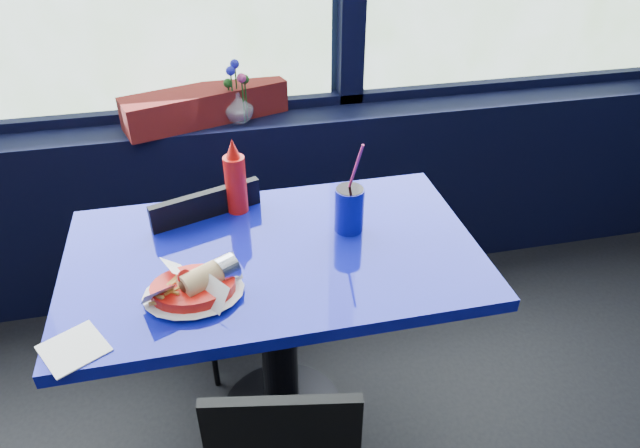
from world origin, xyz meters
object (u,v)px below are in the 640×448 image
(chair_near_back, at_px, (224,262))
(planter_box, at_px, (206,105))
(soda_cup, at_px, (349,208))
(near_table, at_px, (276,298))
(food_basket, at_px, (195,286))
(flower_vase, at_px, (238,104))
(ketchup_bottle, at_px, (236,180))

(chair_near_back, relative_size, planter_box, 1.28)
(chair_near_back, height_order, soda_cup, soda_cup)
(near_table, xyz_separation_m, soda_cup, (0.24, 0.07, 0.26))
(food_basket, bearing_deg, near_table, 28.79)
(planter_box, bearing_deg, food_basket, -112.18)
(food_basket, relative_size, soda_cup, 0.82)
(flower_vase, xyz_separation_m, ketchup_bottle, (-0.07, -0.59, -0.01))
(ketchup_bottle, relative_size, soda_cup, 0.84)
(flower_vase, distance_m, food_basket, 1.01)
(planter_box, distance_m, food_basket, 1.03)
(chair_near_back, relative_size, flower_vase, 3.38)
(food_basket, xyz_separation_m, ketchup_bottle, (0.15, 0.39, 0.08))
(chair_near_back, bearing_deg, flower_vase, -123.39)
(near_table, height_order, chair_near_back, chair_near_back)
(soda_cup, bearing_deg, ketchup_bottle, 150.74)
(flower_vase, bearing_deg, ketchup_bottle, -96.64)
(near_table, bearing_deg, ketchup_bottle, 107.69)
(near_table, height_order, planter_box, planter_box)
(chair_near_back, distance_m, flower_vase, 0.65)
(food_basket, height_order, soda_cup, soda_cup)
(near_table, xyz_separation_m, planter_box, (-0.14, 0.87, 0.30))
(flower_vase, distance_m, ketchup_bottle, 0.59)
(flower_vase, xyz_separation_m, food_basket, (-0.22, -0.98, -0.09))
(food_basket, distance_m, ketchup_bottle, 0.43)
(planter_box, height_order, flower_vase, flower_vase)
(soda_cup, bearing_deg, food_basket, -155.66)
(near_table, bearing_deg, soda_cup, 15.01)
(soda_cup, bearing_deg, flower_vase, 108.39)
(chair_near_back, relative_size, soda_cup, 2.78)
(ketchup_bottle, bearing_deg, near_table, -72.31)
(near_table, bearing_deg, planter_box, 98.91)
(near_table, xyz_separation_m, ketchup_bottle, (-0.08, 0.25, 0.29))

